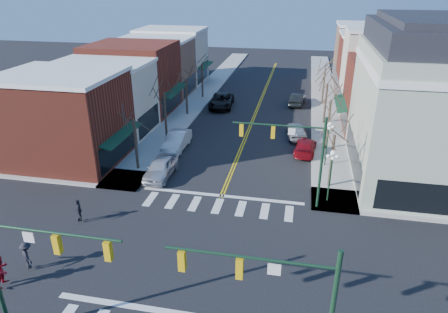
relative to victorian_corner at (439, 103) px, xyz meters
The scene contains 35 objects.
ground 22.95m from the victorian_corner, 138.69° to the right, with size 160.00×160.00×0.00m, color black.
sidewalk_left 26.67m from the victorian_corner, 167.71° to the left, with size 3.50×70.00×0.15m, color #9E9B93.
sidewalk_right 11.56m from the victorian_corner, 144.64° to the left, with size 3.50×70.00×0.15m, color #9E9B93.
bldg_left_brick_a 32.23m from the victorian_corner, behind, with size 10.00×8.50×8.00m, color maroon.
bldg_left_stucco_a 32.52m from the victorian_corner, behind, with size 10.00×7.00×7.50m, color beige.
bldg_left_brick_b 34.62m from the victorian_corner, 157.89° to the left, with size 10.00×9.00×8.50m, color maroon.
bldg_left_tan 38.51m from the victorian_corner, 146.41° to the left, with size 10.00×7.50×7.80m, color #986F54.
bldg_left_stucco_b 43.26m from the victorian_corner, 137.82° to the left, with size 10.00×8.00×8.20m, color beige.
bldg_right_brick_a 11.60m from the victorian_corner, 95.08° to the left, with size 10.00×8.50×8.00m, color maroon.
bldg_right_stucco 19.10m from the victorian_corner, 93.01° to the left, with size 10.00×7.00×10.00m, color beige.
bldg_right_brick_b 26.63m from the victorian_corner, 92.16° to the left, with size 10.00×8.00×8.50m, color maroon.
bldg_right_tan 34.58m from the victorian_corner, 91.66° to the left, with size 10.00×8.00×9.00m, color #986F54.
victorian_corner is the anchor object (origin of this frame).
traffic_mast_near_left 31.14m from the victorian_corner, 135.19° to the right, with size 6.60×0.28×7.20m.
traffic_mast_near_right 24.56m from the victorian_corner, 116.57° to the right, with size 6.60×0.28×7.20m.
traffic_mast_far_right 13.20m from the victorian_corner, 147.05° to the right, with size 6.60×0.28×7.20m.
lamppost_corner 10.89m from the victorian_corner, 144.14° to the right, with size 0.36×0.36×4.33m.
lamppost_midblock 9.10m from the victorian_corner, behind, with size 0.36×0.36×4.33m.
tree_left_a 25.51m from the victorian_corner, behind, with size 0.24×0.24×4.76m, color #382B21.
tree_left_b 25.64m from the victorian_corner, 169.76° to the left, with size 0.24×0.24×5.04m, color #382B21.
tree_left_c 28.20m from the victorian_corner, 153.34° to the left, with size 0.24×0.24×4.55m, color #382B21.
tree_left_d 32.53m from the victorian_corner, 140.54° to the left, with size 0.24×0.24×4.90m, color #382B21.
tree_right_a 9.84m from the victorian_corner, 156.63° to the right, with size 0.24×0.24×4.62m, color #382B21.
tree_right_b 10.12m from the victorian_corner, 150.95° to the left, with size 0.24×0.24×5.18m, color #382B21.
tree_right_c 15.49m from the victorian_corner, 122.94° to the left, with size 0.24×0.24×4.83m, color #382B21.
tree_right_d 22.43m from the victorian_corner, 111.56° to the left, with size 0.24×0.24×4.97m, color #382B21.
car_left_near 23.53m from the victorian_corner, 168.85° to the right, with size 2.00×4.97×1.69m, color silver.
car_left_mid 23.70m from the victorian_corner, behind, with size 1.80×5.16×1.70m, color silver.
car_left_far 27.60m from the victorian_corner, 142.11° to the left, with size 2.85×6.18×1.72m, color black.
car_right_near 12.17m from the victorian_corner, 162.36° to the left, with size 1.91×4.71×1.37m, color maroon.
car_right_mid 14.57m from the victorian_corner, 146.24° to the left, with size 1.92×4.76×1.62m, color #ABACB0.
car_right_far 23.45m from the victorian_corner, 120.12° to the left, with size 1.66×4.76×1.57m, color black.
pedestrian_red_b 33.04m from the victorian_corner, 144.19° to the right, with size 0.94×0.73×1.94m, color red.
pedestrian_dark_a 28.99m from the victorian_corner, 154.39° to the right, with size 0.95×0.40×1.63m, color black.
pedestrian_dark_b 31.81m from the victorian_corner, 146.00° to the right, with size 1.13×0.65×1.75m, color black.
Camera 1 is at (5.60, -19.33, 15.94)m, focal length 32.00 mm.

